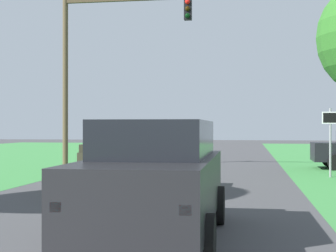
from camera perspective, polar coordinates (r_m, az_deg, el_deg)
name	(u,v)px	position (r m, az deg, el deg)	size (l,w,h in m)	color
ground_plane	(140,199)	(13.28, -3.13, -8.09)	(120.00, 120.00, 0.00)	#424244
red_suv_near	(157,177)	(8.40, -1.26, -5.68)	(2.11, 4.99, 1.95)	black
pickup_truck_lead	(138,158)	(15.00, -3.37, -3.58)	(2.22, 5.33, 1.80)	tan
traffic_light	(98,51)	(23.05, -7.83, 8.26)	(6.25, 0.40, 8.05)	brown
keep_moving_sign	(330,133)	(19.63, 17.63, -0.76)	(0.60, 0.09, 2.53)	gray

